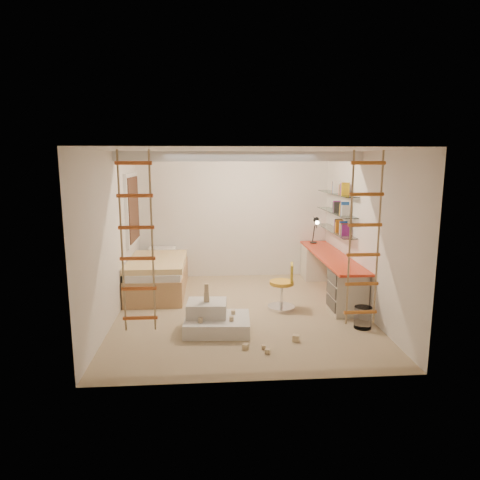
{
  "coord_description": "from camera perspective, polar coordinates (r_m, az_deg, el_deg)",
  "views": [
    {
      "loc": [
        -0.52,
        -6.69,
        2.46
      ],
      "look_at": [
        0.0,
        0.3,
        1.15
      ],
      "focal_mm": 32.0,
      "sensor_mm": 36.0,
      "label": 1
    }
  ],
  "objects": [
    {
      "name": "window_frame",
      "position": [
        8.36,
        -14.25,
        4.02
      ],
      "size": [
        0.06,
        1.15,
        1.35
      ],
      "primitive_type": "cube",
      "color": "white",
      "rests_on": "wall_left"
    },
    {
      "name": "ceiling_beam",
      "position": [
        7.0,
        0.0,
        11.08
      ],
      "size": [
        4.0,
        0.18,
        0.16
      ],
      "primitive_type": "cube",
      "color": "white",
      "rests_on": "ceiling"
    },
    {
      "name": "task_lamp",
      "position": [
        8.88,
        10.08,
        1.87
      ],
      "size": [
        0.14,
        0.36,
        0.57
      ],
      "color": "black",
      "rests_on": "desk"
    },
    {
      "name": "window_blind",
      "position": [
        8.36,
        -13.98,
        4.03
      ],
      "size": [
        0.02,
        1.0,
        1.2
      ],
      "primitive_type": "cube",
      "color": "#4C2D1E",
      "rests_on": "window_frame"
    },
    {
      "name": "swivel_chair",
      "position": [
        7.23,
        5.73,
        -6.95
      ],
      "size": [
        0.54,
        0.54,
        0.78
      ],
      "color": "gold",
      "rests_on": "floor"
    },
    {
      "name": "toy_blocks",
      "position": [
        6.1,
        -0.81,
        -10.46
      ],
      "size": [
        1.38,
        0.98,
        0.69
      ],
      "color": "#CCB284",
      "rests_on": "floor"
    },
    {
      "name": "play_platform",
      "position": [
        6.37,
        -3.44,
        -10.55
      ],
      "size": [
        0.98,
        0.79,
        0.42
      ],
      "color": "silver",
      "rests_on": "floor"
    },
    {
      "name": "floor",
      "position": [
        7.14,
        0.18,
        -9.55
      ],
      "size": [
        4.5,
        4.5,
        0.0
      ],
      "primitive_type": "plane",
      "color": "tan",
      "rests_on": "ground"
    },
    {
      "name": "rope_ladder_right",
      "position": [
        5.36,
        16.22,
        0.01
      ],
      "size": [
        0.41,
        0.04,
        2.13
      ],
      "primitive_type": null,
      "color": "orange",
      "rests_on": "ceiling"
    },
    {
      "name": "books",
      "position": [
        8.22,
        12.72,
        4.36
      ],
      "size": [
        0.14,
        0.64,
        0.92
      ],
      "color": "#8C1E7F",
      "rests_on": "shelves"
    },
    {
      "name": "desk",
      "position": [
        8.14,
        11.89,
        -4.28
      ],
      "size": [
        0.56,
        2.8,
        0.75
      ],
      "color": "red",
      "rests_on": "floor"
    },
    {
      "name": "bed",
      "position": [
        8.25,
        -10.82,
        -4.56
      ],
      "size": [
        1.02,
        2.0,
        0.69
      ],
      "color": "#AD7F51",
      "rests_on": "floor"
    },
    {
      "name": "rope_ladder_left",
      "position": [
        5.09,
        -13.57,
        -0.4
      ],
      "size": [
        0.41,
        0.04,
        2.13
      ],
      "primitive_type": null,
      "color": "#CF4F23",
      "rests_on": "ceiling"
    },
    {
      "name": "shelves",
      "position": [
        8.23,
        12.69,
        3.64
      ],
      "size": [
        0.25,
        1.8,
        0.71
      ],
      "color": "white",
      "rests_on": "wall_right"
    },
    {
      "name": "waste_bin",
      "position": [
        6.7,
        16.07,
        -9.9
      ],
      "size": [
        0.26,
        0.26,
        0.32
      ],
      "primitive_type": "cylinder",
      "color": "white",
      "rests_on": "floor"
    }
  ]
}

